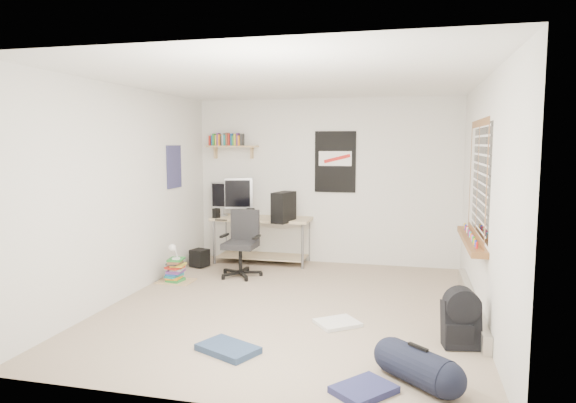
% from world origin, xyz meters
% --- Properties ---
extents(floor, '(4.00, 4.50, 0.01)m').
position_xyz_m(floor, '(0.00, 0.00, -0.01)').
color(floor, gray).
rests_on(floor, ground).
extents(ceiling, '(4.00, 4.50, 0.01)m').
position_xyz_m(ceiling, '(0.00, 0.00, 2.50)').
color(ceiling, white).
rests_on(ceiling, ground).
extents(back_wall, '(4.00, 0.01, 2.50)m').
position_xyz_m(back_wall, '(0.00, 2.25, 1.25)').
color(back_wall, silver).
rests_on(back_wall, ground).
extents(left_wall, '(0.01, 4.50, 2.50)m').
position_xyz_m(left_wall, '(-2.00, 0.00, 1.25)').
color(left_wall, silver).
rests_on(left_wall, ground).
extents(right_wall, '(0.01, 4.50, 2.50)m').
position_xyz_m(right_wall, '(2.00, 0.00, 1.25)').
color(right_wall, silver).
rests_on(right_wall, ground).
extents(desk, '(1.59, 0.92, 0.68)m').
position_xyz_m(desk, '(-0.93, 2.00, 0.36)').
color(desk, '#BFB284').
rests_on(desk, floor).
extents(monitor_left, '(0.38, 0.13, 0.41)m').
position_xyz_m(monitor_left, '(-1.58, 2.00, 0.89)').
color(monitor_left, '#B2B1B7').
rests_on(monitor_left, desk).
extents(monitor_right, '(0.44, 0.23, 0.47)m').
position_xyz_m(monitor_right, '(-1.31, 2.00, 0.92)').
color(monitor_right, '#B7B7BC').
rests_on(monitor_right, desk).
extents(pc_tower, '(0.30, 0.46, 0.44)m').
position_xyz_m(pc_tower, '(-0.52, 1.73, 0.90)').
color(pc_tower, black).
rests_on(pc_tower, desk).
extents(keyboard, '(0.37, 0.17, 0.02)m').
position_xyz_m(keyboard, '(-1.40, 1.73, 0.69)').
color(keyboard, black).
rests_on(keyboard, desk).
extents(speaker_left, '(0.11, 0.11, 0.17)m').
position_xyz_m(speaker_left, '(-1.58, 1.73, 0.77)').
color(speaker_left, black).
rests_on(speaker_left, desk).
extents(speaker_right, '(0.11, 0.11, 0.19)m').
position_xyz_m(speaker_right, '(-1.03, 1.73, 0.78)').
color(speaker_right, black).
rests_on(speaker_right, desk).
extents(office_chair, '(0.62, 0.62, 0.92)m').
position_xyz_m(office_chair, '(-0.99, 1.13, 0.49)').
color(office_chair, black).
rests_on(office_chair, floor).
extents(wall_shelf, '(0.80, 0.22, 0.24)m').
position_xyz_m(wall_shelf, '(-1.45, 2.14, 1.78)').
color(wall_shelf, tan).
rests_on(wall_shelf, back_wall).
extents(poster_back_wall, '(0.62, 0.03, 0.92)m').
position_xyz_m(poster_back_wall, '(0.15, 2.23, 1.55)').
color(poster_back_wall, black).
rests_on(poster_back_wall, back_wall).
extents(poster_left_wall, '(0.02, 0.42, 0.60)m').
position_xyz_m(poster_left_wall, '(-1.99, 1.20, 1.50)').
color(poster_left_wall, navy).
rests_on(poster_left_wall, left_wall).
extents(window, '(0.10, 1.50, 1.26)m').
position_xyz_m(window, '(1.95, 0.30, 1.45)').
color(window, brown).
rests_on(window, right_wall).
extents(baseboard_heater, '(0.08, 2.50, 0.18)m').
position_xyz_m(baseboard_heater, '(1.96, 0.30, 0.09)').
color(baseboard_heater, '#B7B2A8').
rests_on(baseboard_heater, floor).
extents(backpack, '(0.36, 0.31, 0.43)m').
position_xyz_m(backpack, '(1.75, -0.73, 0.20)').
color(backpack, black).
rests_on(backpack, floor).
extents(duffel_bag, '(0.40, 0.40, 0.55)m').
position_xyz_m(duffel_bag, '(1.37, -1.59, 0.14)').
color(duffel_bag, black).
rests_on(duffel_bag, floor).
extents(tshirt, '(0.53, 0.52, 0.04)m').
position_xyz_m(tshirt, '(0.59, -0.45, 0.02)').
color(tshirt, silver).
rests_on(tshirt, floor).
extents(jeans_a, '(0.61, 0.52, 0.06)m').
position_xyz_m(jeans_a, '(-0.25, -1.36, 0.03)').
color(jeans_a, navy).
rests_on(jeans_a, floor).
extents(jeans_b, '(0.53, 0.54, 0.05)m').
position_xyz_m(jeans_b, '(0.98, -1.83, 0.03)').
color(jeans_b, '#232650').
rests_on(jeans_b, floor).
extents(book_stack, '(0.50, 0.44, 0.29)m').
position_xyz_m(book_stack, '(-1.73, 0.65, 0.15)').
color(book_stack, olive).
rests_on(book_stack, floor).
extents(desk_lamp, '(0.11, 0.18, 0.18)m').
position_xyz_m(desk_lamp, '(-1.71, 0.63, 0.38)').
color(desk_lamp, white).
rests_on(desk_lamp, book_stack).
extents(subwoofer, '(0.28, 0.28, 0.25)m').
position_xyz_m(subwoofer, '(-1.75, 1.49, 0.14)').
color(subwoofer, black).
rests_on(subwoofer, floor).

